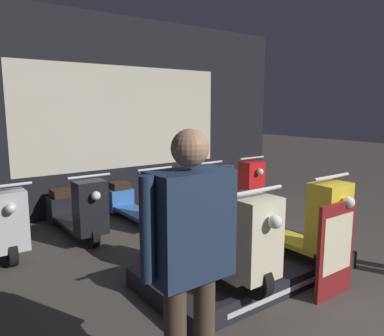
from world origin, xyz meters
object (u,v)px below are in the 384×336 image
object	(u,v)px
scooter_display_left	(214,238)
scooter_display_right	(285,219)
scooter_backrow_0	(1,223)
scooter_backrow_3	(188,192)
person_left_browsing	(190,245)
scooter_backrow_4	(230,185)
price_sign_board	(336,250)
scooter_backrow_2	(138,200)
scooter_backrow_1	(77,210)

from	to	relation	value
scooter_display_left	scooter_display_right	size ratio (longest dim) A/B	1.00
scooter_backrow_0	scooter_backrow_3	xyz separation A→B (m)	(2.78, 0.00, 0.00)
person_left_browsing	scooter_backrow_4	bearing A→B (deg)	45.06
person_left_browsing	price_sign_board	size ratio (longest dim) A/B	1.82
scooter_display_right	scooter_backrow_2	xyz separation A→B (m)	(-0.55, 2.33, -0.18)
scooter_backrow_4	person_left_browsing	bearing A→B (deg)	-134.94
scooter_backrow_3	price_sign_board	size ratio (longest dim) A/B	1.79
scooter_display_right	scooter_backrow_0	world-z (taller)	scooter_display_right
scooter_backrow_0	price_sign_board	distance (m)	3.78
scooter_backrow_1	scooter_backrow_2	size ratio (longest dim) A/B	1.00
price_sign_board	person_left_browsing	bearing A→B (deg)	-173.40
scooter_display_left	scooter_backrow_3	bearing A→B (deg)	59.56
scooter_backrow_1	scooter_backrow_2	distance (m)	0.93
scooter_backrow_2	scooter_backrow_3	distance (m)	0.93
scooter_backrow_0	scooter_display_left	bearing A→B (deg)	-58.78
scooter_display_left	person_left_browsing	world-z (taller)	person_left_browsing
scooter_display_right	scooter_backrow_2	bearing A→B (deg)	103.30
scooter_display_right	scooter_backrow_3	xyz separation A→B (m)	(0.38, 2.33, -0.18)
scooter_backrow_0	scooter_backrow_2	distance (m)	1.85
scooter_display_right	scooter_backrow_0	xyz separation A→B (m)	(-2.40, 2.33, -0.18)
scooter_display_left	price_sign_board	xyz separation A→B (m)	(0.85, -0.71, -0.08)
scooter_backrow_2	scooter_backrow_4	world-z (taller)	same
scooter_backrow_3	scooter_backrow_1	bearing A→B (deg)	180.00
scooter_display_right	scooter_backrow_2	distance (m)	2.40
scooter_display_right	scooter_display_left	bearing A→B (deg)	180.00
scooter_backrow_3	price_sign_board	world-z (taller)	scooter_backrow_3
scooter_display_left	scooter_backrow_2	world-z (taller)	scooter_display_left
scooter_backrow_2	person_left_browsing	distance (m)	3.58
scooter_backrow_2	price_sign_board	distance (m)	3.06
price_sign_board	scooter_backrow_4	bearing A→B (deg)	64.49
scooter_display_right	scooter_backrow_3	bearing A→B (deg)	80.83
scooter_backrow_1	price_sign_board	bearing A→B (deg)	-66.31
scooter_backrow_2	person_left_browsing	size ratio (longest dim) A/B	0.98
scooter_backrow_2	person_left_browsing	bearing A→B (deg)	-113.08
scooter_display_right	scooter_backrow_2	world-z (taller)	scooter_display_right
scooter_display_right	person_left_browsing	size ratio (longest dim) A/B	0.98
scooter_backrow_0	scooter_backrow_4	bearing A→B (deg)	0.00
person_left_browsing	scooter_backrow_1	bearing A→B (deg)	82.01
scooter_backrow_0	scooter_backrow_1	world-z (taller)	same
scooter_backrow_3	scooter_display_right	bearing A→B (deg)	-99.17
scooter_backrow_2	person_left_browsing	world-z (taller)	person_left_browsing
scooter_backrow_4	person_left_browsing	distance (m)	4.62
scooter_backrow_2	scooter_backrow_4	xyz separation A→B (m)	(1.85, 0.00, 0.00)
scooter_display_right	scooter_backrow_3	world-z (taller)	scooter_display_right
scooter_display_right	scooter_backrow_0	bearing A→B (deg)	135.91
scooter_display_right	price_sign_board	world-z (taller)	scooter_display_right
scooter_display_right	person_left_browsing	world-z (taller)	person_left_browsing
price_sign_board	scooter_backrow_2	bearing A→B (deg)	97.60
scooter_backrow_0	scooter_backrow_4	xyz separation A→B (m)	(3.71, 0.00, 0.00)
scooter_display_left	scooter_backrow_0	bearing A→B (deg)	121.22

